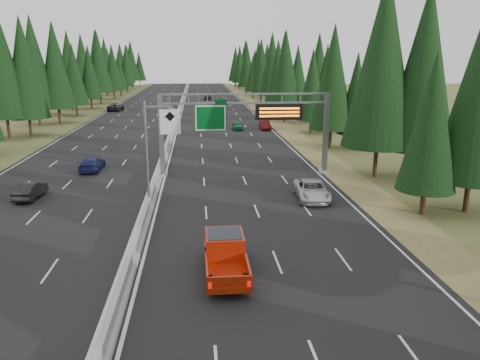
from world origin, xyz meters
name	(u,v)px	position (x,y,z in m)	size (l,w,h in m)	color
road	(177,119)	(0.00, 80.00, 0.04)	(32.00, 260.00, 0.08)	black
shoulder_right	(270,118)	(17.80, 80.00, 0.03)	(3.60, 260.00, 0.06)	olive
shoulder_left	(81,120)	(-17.80, 80.00, 0.03)	(3.60, 260.00, 0.06)	#525628
median_barrier	(177,117)	(0.00, 80.00, 0.41)	(0.70, 260.00, 0.85)	gray
sign_gantry	(252,121)	(8.92, 34.88, 5.27)	(16.75, 0.98, 7.80)	slate
hov_sign_pole	(154,147)	(0.58, 24.97, 4.72)	(2.80, 0.50, 8.00)	slate
tree_row_right	(309,69)	(22.04, 67.28, 9.45)	(11.60, 243.03, 18.99)	black
tree_row_left	(46,67)	(-22.25, 76.88, 9.57)	(11.88, 242.30, 18.99)	black
silver_minivan	(312,190)	(12.77, 26.18, 0.82)	(2.46, 5.33, 1.48)	#BABABF
red_pickup	(225,251)	(5.06, 13.71, 1.15)	(2.12, 5.93, 1.93)	black
car_ahead_green	(238,125)	(10.14, 64.49, 0.75)	(1.59, 3.95, 1.34)	#145934
car_ahead_dkred	(265,125)	(14.50, 64.42, 0.76)	(1.44, 4.14, 1.36)	#530D0B
car_ahead_dkgrey	(211,110)	(6.53, 87.70, 0.76)	(1.92, 4.72, 1.37)	black
car_ahead_white	(211,106)	(6.88, 96.33, 0.80)	(2.37, 5.15, 1.43)	#B1B1B1
car_ahead_far	(208,97)	(6.79, 121.51, 0.91)	(1.95, 4.85, 1.65)	black
car_onc_near	(30,190)	(-9.75, 28.37, 0.75)	(1.42, 4.08, 1.34)	black
car_onc_blue	(92,164)	(-6.90, 37.88, 0.78)	(1.95, 4.80, 1.39)	#161C4D
car_onc_white	(171,110)	(-1.50, 88.21, 0.77)	(1.62, 4.03, 1.37)	#BABABA
car_onc_far	(116,107)	(-13.82, 94.85, 0.90)	(2.72, 5.89, 1.64)	black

